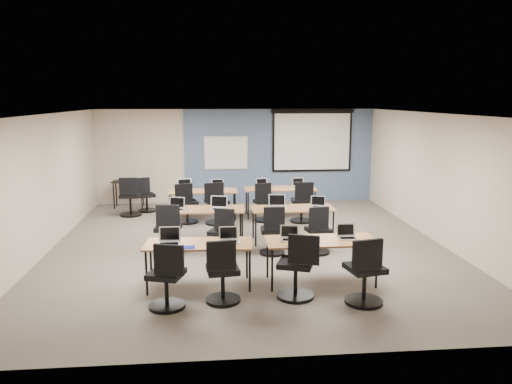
{
  "coord_description": "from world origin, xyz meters",
  "views": [
    {
      "loc": [
        -0.77,
        -9.87,
        3.01
      ],
      "look_at": [
        0.19,
        0.4,
        1.06
      ],
      "focal_mm": 35.0,
      "sensor_mm": 36.0,
      "label": 1
    }
  ],
  "objects": [
    {
      "name": "laptop_11",
      "position": [
        1.51,
        2.7,
        0.79
      ],
      "size": [
        0.32,
        0.27,
        0.24
      ],
      "rotation": [
        0.0,
        0.0,
        0.22
      ],
      "color": "#B3B3B4",
      "rests_on": "training_table_back_right"
    },
    {
      "name": "task_chair_6",
      "position": [
        0.42,
        -0.6,
        0.4
      ],
      "size": [
        0.5,
        0.5,
        0.98
      ],
      "rotation": [
        0.0,
        0.0,
        -0.06
      ],
      "color": "black",
      "rests_on": "floor"
    },
    {
      "name": "mouse_11",
      "position": [
        1.65,
        2.5,
        0.74
      ],
      "size": [
        0.08,
        0.11,
        0.04
      ],
      "primitive_type": "ellipsoid",
      "rotation": [
        0.0,
        0.0,
        -0.13
      ],
      "color": "white",
      "rests_on": "training_table_back_right"
    },
    {
      "name": "mouse_0",
      "position": [
        -1.27,
        -2.27,
        0.74
      ],
      "size": [
        0.08,
        0.11,
        0.04
      ],
      "primitive_type": "ellipsoid",
      "rotation": [
        0.0,
        0.0,
        -0.22
      ],
      "color": "white",
      "rests_on": "training_table_front_left"
    },
    {
      "name": "mouse_3",
      "position": [
        1.7,
        -2.29,
        0.74
      ],
      "size": [
        0.07,
        0.1,
        0.03
      ],
      "primitive_type": "ellipsoid",
      "rotation": [
        0.0,
        0.0,
        0.08
      ],
      "color": "white",
      "rests_on": "training_table_front_right"
    },
    {
      "name": "mouse_4",
      "position": [
        -1.18,
        0.14,
        0.74
      ],
      "size": [
        0.07,
        0.1,
        0.03
      ],
      "primitive_type": "ellipsoid",
      "rotation": [
        0.0,
        0.0,
        -0.24
      ],
      "color": "white",
      "rests_on": "training_table_mid_left"
    },
    {
      "name": "mouse_1",
      "position": [
        -0.33,
        -2.22,
        0.74
      ],
      "size": [
        0.08,
        0.1,
        0.03
      ],
      "primitive_type": "ellipsoid",
      "rotation": [
        0.0,
        0.0,
        0.19
      ],
      "color": "white",
      "rests_on": "training_table_front_left"
    },
    {
      "name": "wall_right",
      "position": [
        4.0,
        0.0,
        1.35
      ],
      "size": [
        0.04,
        9.0,
        2.7
      ],
      "primitive_type": "cube",
      "color": "beige",
      "rests_on": "ground"
    },
    {
      "name": "snack_bowl",
      "position": [
        -0.51,
        -2.4,
        0.76
      ],
      "size": [
        0.28,
        0.28,
        0.05
      ],
      "primitive_type": "imported",
      "rotation": [
        0.0,
        0.0,
        -0.38
      ],
      "color": "brown",
      "rests_on": "training_table_front_left"
    },
    {
      "name": "mouse_10",
      "position": [
        0.87,
        2.49,
        0.74
      ],
      "size": [
        0.07,
        0.11,
        0.03
      ],
      "primitive_type": "ellipsoid",
      "rotation": [
        0.0,
        0.0,
        -0.15
      ],
      "color": "white",
      "rests_on": "training_table_back_right"
    },
    {
      "name": "projector_screen",
      "position": [
        2.2,
        4.41,
        1.89
      ],
      "size": [
        2.4,
        0.1,
        1.82
      ],
      "color": "black",
      "rests_on": "wall_back"
    },
    {
      "name": "task_chair_2",
      "position": [
        0.52,
        -2.79,
        0.44
      ],
      "size": [
        0.59,
        0.57,
        1.05
      ],
      "rotation": [
        0.0,
        0.0,
        -0.34
      ],
      "color": "black",
      "rests_on": "floor"
    },
    {
      "name": "laptop_7",
      "position": [
        1.51,
        0.27,
        0.79
      ],
      "size": [
        0.31,
        0.26,
        0.24
      ],
      "rotation": [
        0.0,
        0.0,
        -0.33
      ],
      "color": "#B6B6C1",
      "rests_on": "training_table_mid_right"
    },
    {
      "name": "wall_back",
      "position": [
        0.0,
        4.5,
        1.35
      ],
      "size": [
        8.0,
        0.04,
        2.7
      ],
      "primitive_type": "cube",
      "color": "beige",
      "rests_on": "ground"
    },
    {
      "name": "task_chair_1",
      "position": [
        -0.61,
        -2.85,
        0.42
      ],
      "size": [
        0.53,
        0.53,
        1.0
      ],
      "rotation": [
        0.0,
        0.0,
        0.11
      ],
      "color": "black",
      "rests_on": "floor"
    },
    {
      "name": "task_chair_7",
      "position": [
        1.31,
        -0.63,
        0.4
      ],
      "size": [
        0.49,
        0.49,
        0.97
      ],
      "rotation": [
        0.0,
        0.0,
        0.19
      ],
      "color": "black",
      "rests_on": "floor"
    },
    {
      "name": "laptop_8",
      "position": [
        -1.42,
        2.64,
        0.8
      ],
      "size": [
        0.36,
        0.3,
        0.27
      ],
      "rotation": [
        0.0,
        0.0,
        0.26
      ],
      "color": "#ABABAB",
      "rests_on": "training_table_back_left"
    },
    {
      "name": "floor",
      "position": [
        0.0,
        0.0,
        0.0
      ],
      "size": [
        8.0,
        9.0,
        0.02
      ],
      "primitive_type": "cube",
      "color": "#6B6354",
      "rests_on": "ground"
    },
    {
      "name": "training_table_back_left",
      "position": [
        -0.96,
        2.46,
        0.68
      ],
      "size": [
        1.72,
        0.72,
        0.73
      ],
      "rotation": [
        0.0,
        0.0,
        0.01
      ],
      "color": "#A6702A",
      "rests_on": "floor"
    },
    {
      "name": "task_chair_10",
      "position": [
        0.54,
        2.05,
        0.41
      ],
      "size": [
        0.51,
        0.5,
        0.99
      ],
      "rotation": [
        0.0,
        0.0,
        0.29
      ],
      "color": "black",
      "rests_on": "floor"
    },
    {
      "name": "mouse_7",
      "position": [
        1.65,
        0.14,
        0.74
      ],
      "size": [
        0.06,
        0.1,
        0.03
      ],
      "primitive_type": "ellipsoid",
      "rotation": [
        0.0,
        0.0,
        0.02
      ],
      "color": "white",
      "rests_on": "training_table_mid_right"
    },
    {
      "name": "laptop_2",
      "position": [
        0.51,
        -2.11,
        0.79
      ],
      "size": [
        0.3,
        0.25,
        0.23
      ],
      "rotation": [
        0.0,
        0.0,
        -0.2
      ],
      "color": "#AAA9AF",
      "rests_on": "training_table_front_right"
    },
    {
      "name": "coffee_cup",
      "position": [
        0.47,
        -2.42,
        0.77
      ],
      "size": [
        0.08,
        0.08,
        0.06
      ],
      "primitive_type": "imported",
      "rotation": [
        0.0,
        0.0,
        0.13
      ],
      "color": "silver",
      "rests_on": "snack_plate"
    },
    {
      "name": "task_chair_9",
      "position": [
        -0.63,
        1.89,
        0.44
      ],
      "size": [
        0.58,
        0.57,
        1.05
      ],
      "rotation": [
        0.0,
        0.0,
        0.28
      ],
      "color": "black",
      "rests_on": "floor"
    },
    {
      "name": "laptop_6",
      "position": [
        0.64,
        0.33,
        0.8
      ],
      "size": [
        0.36,
        0.31,
        0.27
      ],
      "rotation": [
        0.0,
        0.0,
        -0.08
      ],
      "color": "silver",
      "rests_on": "training_table_mid_right"
    },
    {
      "name": "mouse_8",
      "position": [
        -1.22,
        2.53,
        0.74
      ],
      "size": [
        0.07,
        0.1,
        0.03
      ],
      "primitive_type": "ellipsoid",
      "rotation": [
        0.0,
        0.0,
        -0.15
      ],
      "color": "white",
      "rests_on": "training_table_back_left"
    },
    {
      "name": "laptop_0",
      "position": [
        -1.43,
        -2.14,
        0.79
      ],
      "size": [
        0.34,
        0.29,
        0.26
      ],
      "rotation": [
        0.0,
        0.0,
        -0.01
      ],
      "color": "#BDBCC1",
      "rests_on": "training_table_front_left"
    },
    {
      "name": "ceiling",
      "position": [
        0.0,
        0.0,
        2.7
      ],
      "size": [
        8.0,
        9.0,
        0.02
      ],
      "primitive_type": "cube",
      "color": "white",
      "rests_on": "ground"
    },
    {
      "name": "task_chair_0",
      "position": [
        -1.41,
        -2.99,
        0.42
      ],
      "size": [
        0.55,
        0.53,
        1.01
      ],
      "rotation": [
        0.0,
        0.0,
        -0.31
      ],
      "color": "black",
      "rests_on": "floor"
    },
    {
      "name": "laptop_5",
      "position": [
        -0.59,
        0.3,
        0.8
      ],
      "size": [
        0.36,
        0.3,
        0.27
      ],
      "rotation": [
        0.0,
        0.0,
        -0.23
      ],
      "color": "silver",
      "rests_on": "training_table_mid_left"
    },
    {
      "name": "laptop_1",
      "position": [
        -0.49,
        -2.11,
        0.79
      ],
      "size": [
        0.3,
        0.26,
        0.23
      ],
      "rotation": [
        0.0,
        0.0,
        0.0
      ],
      "color": "#9FA0A9",
      "rests_on": "training_table_front_left"
    },
    {
      "name": "laptop_9",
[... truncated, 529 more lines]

